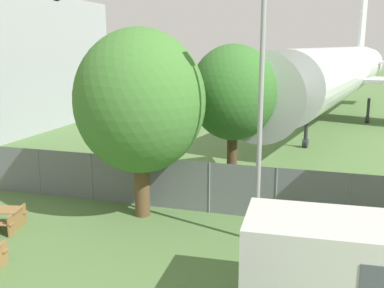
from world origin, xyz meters
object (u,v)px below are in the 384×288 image
airplane (338,73)px  tree_near_hangar (140,102)px  portable_cabin (341,269)px  tree_behind_benches (233,93)px

airplane → tree_near_hangar: 25.06m
airplane → tree_near_hangar: (-7.20, -24.00, 0.30)m
portable_cabin → tree_near_hangar: bearing=143.9°
airplane → tree_behind_benches: bearing=-3.0°
tree_behind_benches → portable_cabin: bearing=-63.1°
tree_near_hangar → tree_behind_benches: tree_near_hangar is taller
airplane → tree_behind_benches: size_ratio=6.21×
tree_near_hangar → tree_behind_benches: bearing=58.8°
portable_cabin → tree_near_hangar: 9.03m
airplane → tree_behind_benches: 20.29m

